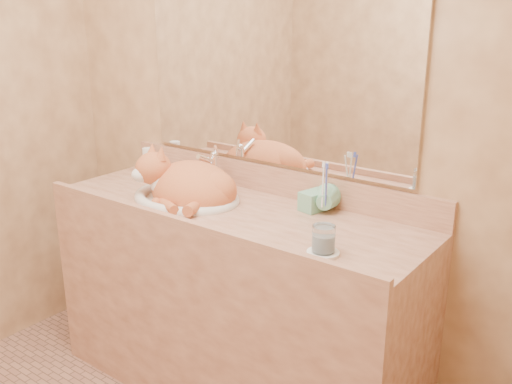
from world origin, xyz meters
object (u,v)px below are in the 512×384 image
Objects in this scene: cat at (187,183)px; soap_dispenser at (304,192)px; vanity_counter at (233,303)px; water_glass at (324,239)px; sink_basin at (186,182)px; toothbrush_cup at (324,204)px.

cat reaches higher than soap_dispenser.
vanity_counter is 9.23× the size of soap_dispenser.
cat is at bearing 168.86° from water_glass.
cat is at bearing -150.67° from soap_dispenser.
vanity_counter is 0.59m from soap_dispenser.
sink_basin is 2.72× the size of soap_dispenser.
water_glass is at bearing -17.66° from vanity_counter.
toothbrush_cup is at bearing 28.07° from sink_basin.
soap_dispenser is 0.40m from water_glass.
sink_basin is at bearing 169.02° from water_glass.
vanity_counter is 15.18× the size of toothbrush_cup.
cat is 4.75× the size of water_glass.
water_glass reaches higher than toothbrush_cup.
sink_basin is 0.00m from cat.
soap_dispenser is 1.65× the size of toothbrush_cup.
sink_basin is at bearing -150.57° from soap_dispenser.
toothbrush_cup is 0.36m from water_glass.
sink_basin reaches higher than toothbrush_cup.
water_glass is at bearing -59.69° from toothbrush_cup.
cat is (0.00, 0.00, -0.00)m from sink_basin.
sink_basin is 5.27× the size of water_glass.
cat is 2.45× the size of soap_dispenser.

